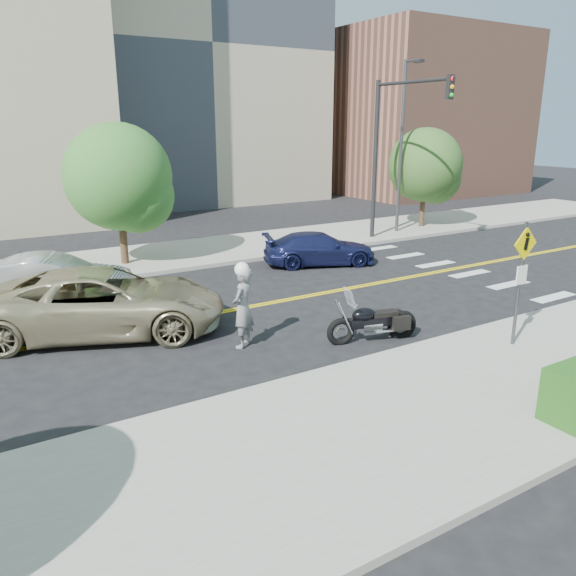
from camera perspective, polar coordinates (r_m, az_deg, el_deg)
The scene contains 15 objects.
ground_plane at distance 16.84m, azimuth -4.77°, elevation -2.08°, with size 120.00×120.00×0.00m, color black.
sidewalk_near at distance 11.16m, azimuth 13.37°, elevation -12.13°, with size 60.00×5.00×0.15m, color #9E9B91.
sidewalk_far at distance 23.52m, azimuth -13.09°, elevation 3.08°, with size 60.00×5.00×0.15m, color #9E9B91.
building_mid at distance 43.30m, azimuth -11.78°, elevation 22.29°, with size 18.00×14.00×20.00m, color #A39984.
building_right at distance 47.69m, azimuth 13.04°, elevation 16.81°, with size 14.00×12.00×12.00m, color #8C5947.
lamp_post at distance 28.28m, azimuth 11.40°, elevation 13.71°, with size 0.16×0.16×8.00m, color #4C4C51.
traffic_light at distance 25.87m, azimuth 10.29°, elevation 14.71°, with size 0.28×4.50×7.00m.
pedestrian_sign at distance 14.26m, azimuth 22.61°, elevation 1.49°, with size 0.78×0.08×3.00m.
motorcyclist at distance 13.69m, azimuth -4.62°, elevation -1.75°, with size 0.88×0.84×2.15m.
motorcycle at distance 14.28m, azimuth 8.66°, elevation -2.61°, with size 2.35×0.72×1.43m, color black, non-canonical shape.
suv at distance 15.33m, azimuth -18.19°, elevation -1.37°, with size 2.85×6.18×1.72m, color tan.
parked_car_silver at distance 18.28m, azimuth -22.77°, elevation 0.68°, with size 1.63×4.67×1.54m, color #B6B7BF.
parked_car_blue at distance 21.92m, azimuth 3.23°, elevation 4.02°, with size 1.77×4.36×1.27m, color navy.
tree_far_a at distance 22.00m, azimuth -16.87°, elevation 10.73°, with size 3.95×3.95×5.39m.
tree_far_b at distance 30.03m, azimuth 13.76°, elevation 12.04°, with size 3.72×3.72×5.14m.
Camera 1 is at (-7.13, -14.30, 5.32)m, focal length 35.00 mm.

